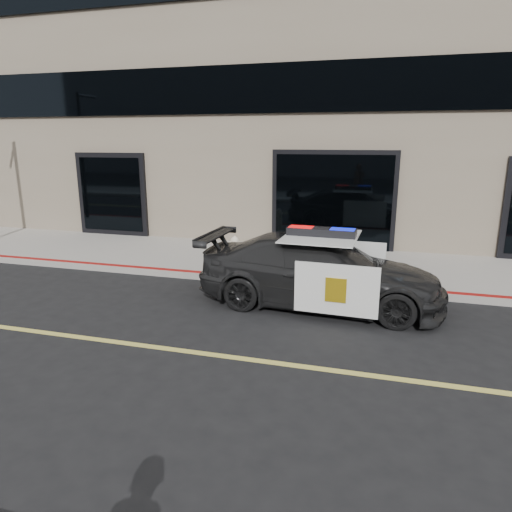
# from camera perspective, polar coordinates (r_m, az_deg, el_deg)

# --- Properties ---
(ground) EXTENTS (120.00, 120.00, 0.00)m
(ground) POSITION_cam_1_polar(r_m,az_deg,el_deg) (6.66, 10.98, -14.08)
(ground) COLOR black
(ground) RESTS_ON ground
(sidewalk_n) EXTENTS (60.00, 3.50, 0.15)m
(sidewalk_n) POSITION_cam_1_polar(r_m,az_deg,el_deg) (11.53, 13.27, -1.47)
(sidewalk_n) COLOR gray
(sidewalk_n) RESTS_ON ground
(building_n) EXTENTS (60.00, 7.00, 12.00)m
(building_n) POSITION_cam_1_polar(r_m,az_deg,el_deg) (16.62, 15.50, 23.77)
(building_n) COLOR #756856
(building_n) RESTS_ON ground
(police_car) EXTENTS (2.36, 4.83, 1.53)m
(police_car) POSITION_cam_1_polar(r_m,az_deg,el_deg) (8.89, 8.03, -1.84)
(police_car) COLOR black
(police_car) RESTS_ON ground
(fire_hydrant) EXTENTS (0.33, 0.45, 0.72)m
(fire_hydrant) POSITION_cam_1_polar(r_m,az_deg,el_deg) (11.19, -2.66, 0.60)
(fire_hydrant) COLOR beige
(fire_hydrant) RESTS_ON sidewalk_n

